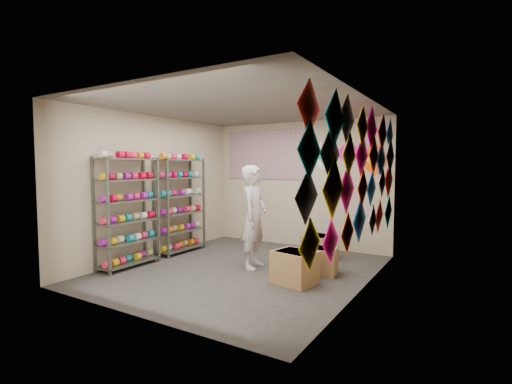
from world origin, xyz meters
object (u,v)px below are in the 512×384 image
Objects in this scene: shopkeeper at (254,217)px; carton_a at (295,267)px; carton_c at (319,247)px; carton_b at (320,261)px; shelf_rack_back at (180,205)px; shelf_rack_front at (128,212)px.

shopkeeper reaches higher than carton_a.
carton_a reaches higher than carton_c.
carton_a is at bearing -112.16° from carton_b.
carton_b is (1.11, 0.22, -0.66)m from shopkeeper.
shopkeeper is at bearing -6.54° from shelf_rack_back.
shopkeeper reaches higher than carton_b.
shelf_rack_back reaches higher than carton_b.
shelf_rack_back is at bearing 73.76° from shopkeeper.
shelf_rack_front is 1.00× the size of shelf_rack_back.
carton_a is 1.12× the size of carton_c.
shopkeeper is at bearing 29.99° from shelf_rack_front.
shelf_rack_front is 1.08× the size of shopkeeper.
carton_a is 1.55m from carton_c.
carton_c is (2.62, 0.89, -0.72)m from shelf_rack_back.
shelf_rack_back is (0.00, 1.30, 0.00)m from shelf_rack_front.
shelf_rack_back is 3.61× the size of carton_b.
shelf_rack_front reaches higher than carton_c.
shopkeeper is at bearing -114.47° from carton_c.
carton_a is (0.97, -0.43, -0.64)m from shopkeeper.
shelf_rack_front is 3.35m from carton_b.
shelf_rack_front is 3.65× the size of carton_c.
carton_c is at bearing 109.30° from carton_a.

